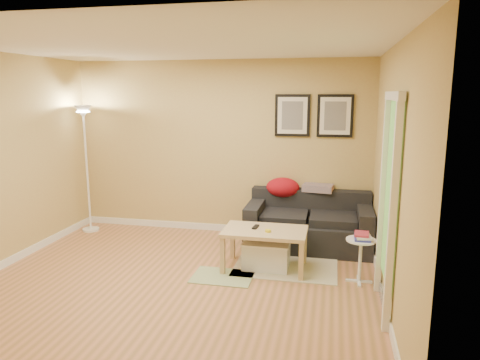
{
  "coord_description": "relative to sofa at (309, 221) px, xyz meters",
  "views": [
    {
      "loc": [
        1.68,
        -4.46,
        2.11
      ],
      "look_at": [
        0.55,
        0.85,
        1.05
      ],
      "focal_mm": 33.23,
      "sensor_mm": 36.0,
      "label": 1
    }
  ],
  "objects": [
    {
      "name": "storage_bin",
      "position": [
        -0.46,
        -0.88,
        -0.2
      ],
      "size": [
        0.57,
        0.41,
        0.35
      ],
      "primitive_type": null,
      "color": "white",
      "rests_on": "ground"
    },
    {
      "name": "baseboard_back",
      "position": [
        -1.38,
        0.46,
        -0.33
      ],
      "size": [
        4.5,
        0.02,
        0.1
      ],
      "primitive_type": "cube",
      "color": "white",
      "rests_on": "ground"
    },
    {
      "name": "wall_right",
      "position": [
        0.87,
        -1.53,
        0.92
      ],
      "size": [
        0.0,
        4.0,
        4.0
      ],
      "primitive_type": "plane",
      "rotation": [
        1.57,
        0.0,
        -1.57
      ],
      "color": "tan",
      "rests_on": "ground"
    },
    {
      "name": "baseboard_right",
      "position": [
        0.86,
        -1.53,
        -0.33
      ],
      "size": [
        0.02,
        4.0,
        0.1
      ],
      "primitive_type": "cube",
      "color": "white",
      "rests_on": "ground"
    },
    {
      "name": "area_rug",
      "position": [
        -0.22,
        -0.82,
        -0.37
      ],
      "size": [
        1.25,
        0.85,
        0.01
      ],
      "primitive_type": "cube",
      "color": "beige",
      "rests_on": "ground"
    },
    {
      "name": "coffee_table",
      "position": [
        -0.47,
        -0.91,
        -0.12
      ],
      "size": [
        1.1,
        0.79,
        0.5
      ],
      "primitive_type": null,
      "rotation": [
        0.0,
        0.0,
        0.19
      ],
      "color": "tan",
      "rests_on": "ground"
    },
    {
      "name": "ceiling",
      "position": [
        -1.38,
        -1.53,
        2.23
      ],
      "size": [
        4.5,
        4.5,
        0.0
      ],
      "primitive_type": "plane",
      "rotation": [
        3.14,
        0.0,
        0.0
      ],
      "color": "white",
      "rests_on": "wall_back"
    },
    {
      "name": "sofa",
      "position": [
        0.0,
        0.0,
        0.0
      ],
      "size": [
        1.7,
        0.9,
        0.75
      ],
      "primitive_type": null,
      "color": "black",
      "rests_on": "ground"
    },
    {
      "name": "framed_print_left",
      "position": [
        -0.3,
        0.45,
        1.43
      ],
      "size": [
        0.5,
        0.04,
        0.6
      ],
      "primitive_type": null,
      "color": "black",
      "rests_on": "wall_back"
    },
    {
      "name": "wall_back",
      "position": [
        -1.38,
        0.47,
        0.92
      ],
      "size": [
        4.5,
        0.0,
        4.5
      ],
      "primitive_type": "plane",
      "rotation": [
        1.57,
        0.0,
        0.0
      ],
      "color": "tan",
      "rests_on": "ground"
    },
    {
      "name": "book_stack",
      "position": [
        0.65,
        -1.07,
        0.17
      ],
      "size": [
        0.23,
        0.27,
        0.07
      ],
      "primitive_type": null,
      "rotation": [
        0.0,
        0.0,
        -0.3
      ],
      "color": "#323498",
      "rests_on": "side_table"
    },
    {
      "name": "plaid_throw",
      "position": [
        0.1,
        0.33,
        0.41
      ],
      "size": [
        0.45,
        0.32,
        0.1
      ],
      "primitive_type": null,
      "rotation": [
        0.0,
        0.0,
        -0.14
      ],
      "color": "tan",
      "rests_on": "sofa"
    },
    {
      "name": "side_table",
      "position": [
        0.64,
        -1.08,
        -0.12
      ],
      "size": [
        0.33,
        0.33,
        0.51
      ],
      "primitive_type": null,
      "color": "white",
      "rests_on": "ground"
    },
    {
      "name": "doorway",
      "position": [
        0.82,
        -1.68,
        0.65
      ],
      "size": [
        0.12,
        1.01,
        2.13
      ],
      "primitive_type": null,
      "color": "white",
      "rests_on": "ground"
    },
    {
      "name": "floor_lamp",
      "position": [
        -3.38,
        0.06,
        0.55
      ],
      "size": [
        0.25,
        0.25,
        1.95
      ],
      "primitive_type": null,
      "color": "white",
      "rests_on": "ground"
    },
    {
      "name": "framed_print_right",
      "position": [
        0.3,
        0.45,
        1.43
      ],
      "size": [
        0.5,
        0.04,
        0.6
      ],
      "primitive_type": null,
      "color": "black",
      "rests_on": "wall_back"
    },
    {
      "name": "remote_control",
      "position": [
        -0.6,
        -0.86,
        0.14
      ],
      "size": [
        0.07,
        0.16,
        0.02
      ],
      "primitive_type": "cube",
      "rotation": [
        0.0,
        0.0,
        -0.12
      ],
      "color": "black",
      "rests_on": "coffee_table"
    },
    {
      "name": "floor",
      "position": [
        -1.38,
        -1.53,
        -0.38
      ],
      "size": [
        4.5,
        4.5,
        0.0
      ],
      "primitive_type": "plane",
      "color": "#BE7A51",
      "rests_on": "ground"
    },
    {
      "name": "green_runner",
      "position": [
        -0.91,
        -1.27,
        -0.37
      ],
      "size": [
        0.7,
        0.5,
        0.01
      ],
      "primitive_type": "cube",
      "color": "#668C4C",
      "rests_on": "ground"
    },
    {
      "name": "baseboard_left",
      "position": [
        -3.62,
        -1.53,
        -0.33
      ],
      "size": [
        0.02,
        4.0,
        0.1
      ],
      "primitive_type": "cube",
      "color": "white",
      "rests_on": "ground"
    },
    {
      "name": "wall_front",
      "position": [
        -1.38,
        -3.53,
        0.92
      ],
      "size": [
        4.5,
        0.0,
        4.5
      ],
      "primitive_type": "plane",
      "rotation": [
        -1.57,
        0.0,
        0.0
      ],
      "color": "tan",
      "rests_on": "ground"
    },
    {
      "name": "red_throw",
      "position": [
        -0.4,
        0.3,
        0.4
      ],
      "size": [
        0.48,
        0.36,
        0.28
      ],
      "primitive_type": null,
      "color": "maroon",
      "rests_on": "sofa"
    },
    {
      "name": "tape_roll",
      "position": [
        -0.42,
        -1.0,
        0.14
      ],
      "size": [
        0.07,
        0.07,
        0.03
      ],
      "primitive_type": "cylinder",
      "color": "yellow",
      "rests_on": "coffee_table"
    }
  ]
}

